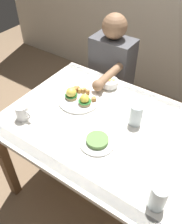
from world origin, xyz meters
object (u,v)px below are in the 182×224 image
(coffee_mug, at_px, (22,112))
(side_plate, at_px, (97,141))
(diner_person, at_px, (110,74))
(water_glass_near, at_px, (136,116))
(dining_table, at_px, (104,135))
(eggs_benedict_plate, at_px, (78,98))
(fork, at_px, (179,119))
(fruit_bowl, at_px, (110,83))
(water_glass_far, at_px, (158,198))

(coffee_mug, height_order, side_plate, coffee_mug)
(diner_person, bearing_deg, coffee_mug, -97.80)
(water_glass_near, height_order, diner_person, diner_person)
(dining_table, bearing_deg, eggs_benedict_plate, 162.85)
(fork, bearing_deg, fruit_bowl, 175.25)
(dining_table, xyz_separation_m, eggs_benedict_plate, (-0.26, 0.08, 0.13))
(side_plate, height_order, diner_person, diner_person)
(fork, xyz_separation_m, diner_person, (-0.68, 0.31, -0.09))
(water_glass_near, bearing_deg, eggs_benedict_plate, -176.66)
(fruit_bowl, height_order, side_plate, fruit_bowl)
(dining_table, xyz_separation_m, water_glass_far, (0.46, -0.31, 0.17))
(dining_table, relative_size, coffee_mug, 10.79)
(coffee_mug, height_order, fork, coffee_mug)
(diner_person, bearing_deg, fruit_bowl, -60.82)
(dining_table, relative_size, water_glass_near, 8.86)
(fork, relative_size, water_glass_far, 1.00)
(water_glass_far, bearing_deg, eggs_benedict_plate, 151.54)
(diner_person, bearing_deg, fork, -24.56)
(dining_table, distance_m, eggs_benedict_plate, 0.30)
(dining_table, distance_m, water_glass_far, 0.58)
(eggs_benedict_plate, bearing_deg, water_glass_near, 3.34)
(fruit_bowl, bearing_deg, dining_table, -62.95)
(eggs_benedict_plate, distance_m, fruit_bowl, 0.27)
(fork, height_order, diner_person, diner_person)
(water_glass_near, distance_m, side_plate, 0.28)
(water_glass_near, distance_m, diner_person, 0.70)
(fruit_bowl, bearing_deg, diner_person, 119.18)
(water_glass_near, xyz_separation_m, water_glass_far, (0.31, -0.41, -0.00))
(side_plate, bearing_deg, coffee_mug, -169.49)
(fork, distance_m, water_glass_near, 0.29)
(side_plate, bearing_deg, water_glass_near, 68.78)
(fruit_bowl, xyz_separation_m, water_glass_far, (0.63, -0.64, 0.03))
(eggs_benedict_plate, distance_m, side_plate, 0.38)
(dining_table, height_order, water_glass_far, water_glass_far)
(side_plate, bearing_deg, fruit_bowl, 114.07)
(fruit_bowl, xyz_separation_m, side_plate, (0.22, -0.49, -0.02))
(fork, relative_size, water_glass_near, 1.02)
(coffee_mug, distance_m, water_glass_near, 0.68)
(side_plate, distance_m, diner_person, 0.85)
(water_glass_near, relative_size, water_glass_far, 0.98)
(coffee_mug, bearing_deg, fork, 34.09)
(dining_table, xyz_separation_m, diner_person, (-0.32, 0.60, 0.02))
(dining_table, bearing_deg, water_glass_far, -33.95)
(coffee_mug, xyz_separation_m, fork, (0.79, 0.54, -0.05))
(fruit_bowl, height_order, fork, fruit_bowl)
(eggs_benedict_plate, xyz_separation_m, water_glass_far, (0.72, -0.39, 0.04))
(fork, bearing_deg, water_glass_far, -80.39)
(water_glass_near, xyz_separation_m, side_plate, (-0.10, -0.26, -0.05))
(dining_table, relative_size, fruit_bowl, 10.00)
(fruit_bowl, height_order, coffee_mug, coffee_mug)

